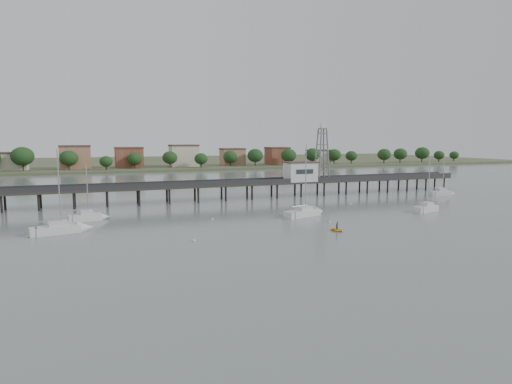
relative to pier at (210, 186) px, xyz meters
The scene contains 14 objects.
ground_plane 60.12m from the pier, 90.00° to the right, with size 500.00×500.00×0.00m, color slate.
pier is the anchor object (origin of this frame).
pier_building 25.16m from the pier, ahead, with size 8.40×5.40×5.30m.
lattice_tower 32.34m from the pier, ahead, with size 3.20×3.20×15.50m.
sailboat_a 41.86m from the pier, 138.54° to the right, with size 9.14×4.44×14.46m.
sailboat_e 63.83m from the pier, 11.78° to the right, with size 7.03×2.90×11.41m.
sailboat_b 32.99m from the pier, 147.30° to the right, with size 6.95×3.24×11.22m.
sailboat_d 51.04m from the pier, 38.86° to the right, with size 7.87×4.25×12.56m.
sailboat_c 30.68m from the pier, 64.35° to the right, with size 9.64×5.50×15.20m.
white_tender 30.92m from the pier, 153.55° to the right, with size 3.21×1.54×1.21m.
yellow_dinghy 43.92m from the pier, 76.18° to the right, with size 1.88×0.55×2.64m, color yellow.
dinghy_occupant 43.92m from the pier, 76.18° to the right, with size 0.47×1.28×0.31m, color black.
mooring_buoys 30.11m from the pier, 95.45° to the right, with size 66.88×23.85×0.39m.
far_shore 179.60m from the pier, 89.89° to the left, with size 500.00×170.00×10.40m.
Camera 1 is at (-26.88, -42.85, 15.05)m, focal length 30.00 mm.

